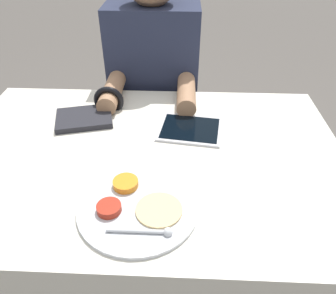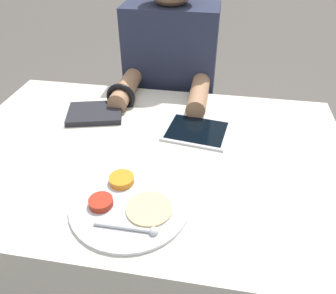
{
  "view_description": "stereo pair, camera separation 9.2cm",
  "coord_description": "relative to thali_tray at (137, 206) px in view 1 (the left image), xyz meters",
  "views": [
    {
      "loc": [
        0.11,
        -0.79,
        1.35
      ],
      "look_at": [
        0.07,
        -0.05,
        0.8
      ],
      "focal_mm": 35.0,
      "sensor_mm": 36.0,
      "label": 1
    },
    {
      "loc": [
        0.2,
        -0.78,
        1.35
      ],
      "look_at": [
        0.07,
        -0.05,
        0.8
      ],
      "focal_mm": 35.0,
      "sensor_mm": 36.0,
      "label": 2
    }
  ],
  "objects": [
    {
      "name": "red_notebook",
      "position": [
        -0.23,
        0.4,
        0.0
      ],
      "size": [
        0.22,
        0.19,
        0.02
      ],
      "color": "silver",
      "rests_on": "dining_table"
    },
    {
      "name": "ground_plane",
      "position": [
        -0.0,
        0.23,
        -0.75
      ],
      "size": [
        12.0,
        12.0,
        0.0
      ],
      "primitive_type": "plane",
      "color": "#4C4742"
    },
    {
      "name": "tablet_device",
      "position": [
        0.13,
        0.36,
        -0.0
      ],
      "size": [
        0.23,
        0.2,
        0.01
      ],
      "color": "#B7B7BC",
      "rests_on": "dining_table"
    },
    {
      "name": "dining_table",
      "position": [
        -0.0,
        0.23,
        -0.38
      ],
      "size": [
        1.22,
        0.82,
        0.74
      ],
      "color": "beige",
      "rests_on": "ground_plane"
    },
    {
      "name": "person_diner",
      "position": [
        -0.02,
        0.76,
        -0.17
      ],
      "size": [
        0.38,
        0.45,
        1.23
      ],
      "color": "black",
      "rests_on": "ground_plane"
    },
    {
      "name": "thali_tray",
      "position": [
        0.0,
        0.0,
        0.0
      ],
      "size": [
        0.3,
        0.3,
        0.03
      ],
      "color": "#B7BABF",
      "rests_on": "dining_table"
    }
  ]
}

